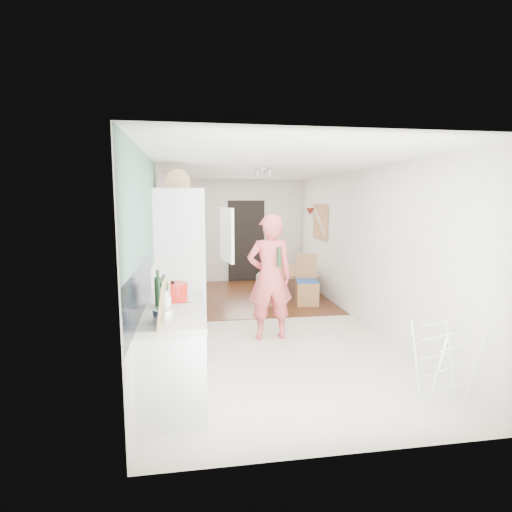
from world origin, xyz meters
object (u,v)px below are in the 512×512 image
object	(u,v)px
person	(270,266)
stool	(266,294)
dining_chair	(307,280)
drying_rack	(444,365)
dining_table	(295,283)

from	to	relation	value
person	stool	xyz separation A→B (m)	(0.29, 1.83, -0.84)
dining_chair	drying_rack	xyz separation A→B (m)	(0.26, -3.87, -0.09)
dining_table	dining_chair	size ratio (longest dim) A/B	1.32
person	drying_rack	distance (m)	2.61
stool	drying_rack	distance (m)	4.12
drying_rack	stool	bearing A→B (deg)	87.57
person	dining_table	bearing A→B (deg)	-112.56
person	dining_chair	bearing A→B (deg)	-122.60
drying_rack	person	bearing A→B (deg)	104.62
dining_chair	stool	distance (m)	0.83
person	dining_chair	distance (m)	2.11
dining_chair	stool	xyz separation A→B (m)	(-0.78, 0.11, -0.26)
person	dining_table	distance (m)	3.03
dining_table	dining_chair	xyz separation A→B (m)	(-0.01, -0.98, 0.26)
dining_chair	drying_rack	size ratio (longest dim) A/B	1.22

